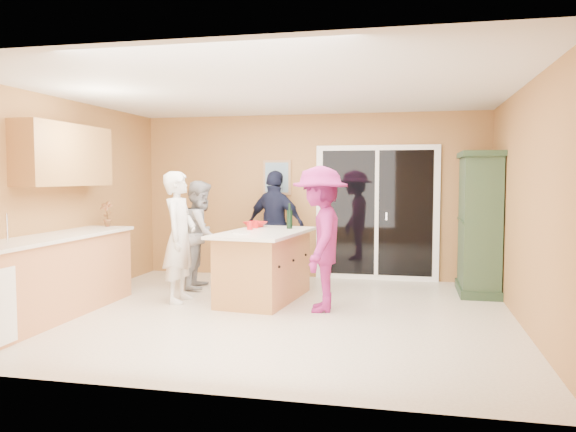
% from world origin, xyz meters
% --- Properties ---
extents(floor, '(5.50, 5.50, 0.00)m').
position_xyz_m(floor, '(0.00, 0.00, 0.00)').
color(floor, silver).
rests_on(floor, ground).
extents(ceiling, '(5.50, 5.00, 0.10)m').
position_xyz_m(ceiling, '(0.00, 0.00, 2.60)').
color(ceiling, silver).
rests_on(ceiling, wall_back).
extents(wall_back, '(5.50, 0.10, 2.60)m').
position_xyz_m(wall_back, '(0.00, 2.50, 1.30)').
color(wall_back, tan).
rests_on(wall_back, ground).
extents(wall_front, '(5.50, 0.10, 2.60)m').
position_xyz_m(wall_front, '(0.00, -2.50, 1.30)').
color(wall_front, tan).
rests_on(wall_front, ground).
extents(wall_left, '(0.10, 5.00, 2.60)m').
position_xyz_m(wall_left, '(-2.75, 0.00, 1.30)').
color(wall_left, tan).
rests_on(wall_left, ground).
extents(wall_right, '(0.10, 5.00, 2.60)m').
position_xyz_m(wall_right, '(2.75, 0.00, 1.30)').
color(wall_right, tan).
rests_on(wall_right, ground).
extents(left_cabinet_run, '(0.65, 3.05, 1.24)m').
position_xyz_m(left_cabinet_run, '(-2.45, -1.05, 0.46)').
color(left_cabinet_run, '#CD824F').
rests_on(left_cabinet_run, floor).
extents(upper_cabinets, '(0.35, 1.60, 0.75)m').
position_xyz_m(upper_cabinets, '(-2.58, -0.20, 1.88)').
color(upper_cabinets, '#CD824F').
rests_on(upper_cabinets, wall_left).
extents(sliding_door, '(1.90, 0.07, 2.10)m').
position_xyz_m(sliding_door, '(1.05, 2.46, 1.05)').
color(sliding_door, white).
rests_on(sliding_door, floor).
extents(framed_picture, '(0.46, 0.04, 0.56)m').
position_xyz_m(framed_picture, '(-0.55, 2.48, 1.60)').
color(framed_picture, '#A27651').
rests_on(framed_picture, wall_back).
extents(kitchen_island, '(1.12, 1.81, 0.90)m').
position_xyz_m(kitchen_island, '(-0.30, 0.70, 0.42)').
color(kitchen_island, '#CD824F').
rests_on(kitchen_island, floor).
extents(green_hutch, '(0.56, 1.06, 1.95)m').
position_xyz_m(green_hutch, '(2.49, 1.72, 0.95)').
color(green_hutch, '#243A25').
rests_on(green_hutch, floor).
extents(woman_white, '(0.42, 0.63, 1.68)m').
position_xyz_m(woman_white, '(-1.33, 0.37, 0.84)').
color(woman_white, white).
rests_on(woman_white, floor).
extents(woman_grey, '(0.70, 0.84, 1.55)m').
position_xyz_m(woman_grey, '(-1.40, 1.30, 0.78)').
color(woman_grey, '#A7A7AA').
rests_on(woman_grey, floor).
extents(woman_navy, '(1.08, 0.72, 1.71)m').
position_xyz_m(woman_navy, '(-0.48, 2.10, 0.86)').
color(woman_navy, '#171932').
rests_on(woman_navy, floor).
extents(woman_magenta, '(0.74, 1.18, 1.74)m').
position_xyz_m(woman_magenta, '(0.50, 0.28, 0.87)').
color(woman_magenta, '#8F1F6C').
rests_on(woman_magenta, floor).
extents(serving_bowl, '(0.39, 0.39, 0.08)m').
position_xyz_m(serving_bowl, '(-0.58, 1.28, 0.94)').
color(serving_bowl, red).
rests_on(serving_bowl, kitchen_island).
extents(tulip_vase, '(0.19, 0.14, 0.35)m').
position_xyz_m(tulip_vase, '(-2.45, 0.52, 1.12)').
color(tulip_vase, '#B61221').
rests_on(tulip_vase, left_cabinet_run).
extents(tumbler_near, '(0.09, 0.09, 0.11)m').
position_xyz_m(tumbler_near, '(-0.52, 1.09, 0.96)').
color(tumbler_near, red).
rests_on(tumbler_near, kitchen_island).
extents(tumbler_far, '(0.09, 0.09, 0.11)m').
position_xyz_m(tumbler_far, '(-0.54, 0.86, 0.96)').
color(tumbler_far, red).
rests_on(tumbler_far, kitchen_island).
extents(wine_bottle, '(0.08, 0.08, 0.35)m').
position_xyz_m(wine_bottle, '(-0.05, 1.12, 1.04)').
color(wine_bottle, black).
rests_on(wine_bottle, kitchen_island).
extents(white_plate, '(0.32, 0.32, 0.02)m').
position_xyz_m(white_plate, '(-0.53, 0.41, 0.91)').
color(white_plate, silver).
rests_on(white_plate, kitchen_island).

